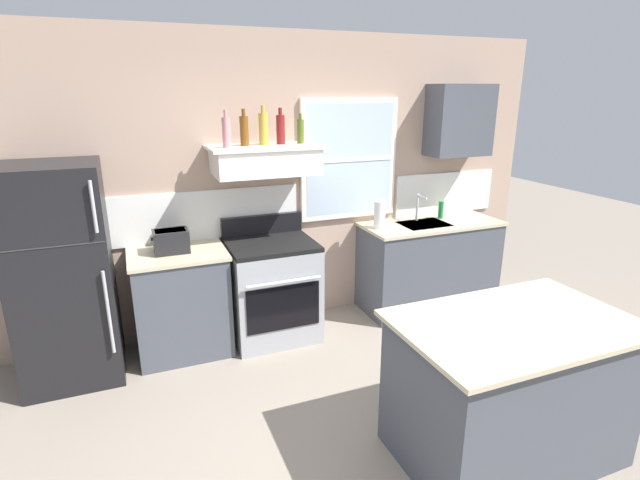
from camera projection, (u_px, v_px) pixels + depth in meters
The scene contains 18 objects.
ground_plane at pixel (400, 463), 2.98m from camera, with size 16.00×16.00×0.00m, color gray.
back_wall at pixel (287, 183), 4.56m from camera, with size 5.40×0.11×2.70m.
refrigerator at pixel (63, 275), 3.68m from camera, with size 0.70×0.72×1.70m.
counter_left_of_stove at pixel (182, 302), 4.15m from camera, with size 0.79×0.63×0.91m.
toaster at pixel (171, 241), 3.98m from camera, with size 0.30×0.20×0.19m.
stove_range at pixel (272, 289), 4.40m from camera, with size 0.76×0.69×1.09m.
range_hood_shelf at pixel (265, 160), 4.14m from camera, with size 0.96×0.52×0.24m.
bottle_rose_pink at pixel (226, 132), 3.91m from camera, with size 0.07×0.07×0.30m.
bottle_amber_wine at pixel (244, 130), 4.03m from camera, with size 0.07×0.07×0.30m.
bottle_champagne_gold_foil at pixel (264, 128), 4.09m from camera, with size 0.08×0.08×0.33m.
bottle_red_label_wine at pixel (281, 129), 4.16m from camera, with size 0.07×0.07×0.31m.
bottle_olive_oil_square at pixel (301, 131), 4.22m from camera, with size 0.06×0.06×0.26m.
counter_right_with_sink at pixel (428, 264), 5.04m from camera, with size 1.43×0.63×0.91m.
sink_faucet at pixel (419, 204), 4.91m from camera, with size 0.03×0.17×0.28m.
paper_towel_roll at pixel (380, 215), 4.66m from camera, with size 0.11×0.11×0.27m, color white.
dish_soap_bottle at pixel (441, 210), 5.04m from camera, with size 0.06×0.06×0.18m, color #268C3F.
kitchen_island at pixel (508, 388), 2.95m from camera, with size 1.40×0.90×0.91m.
upper_cabinet_right at pixel (459, 120), 4.86m from camera, with size 0.64×0.32×0.70m.
Camera 1 is at (-1.37, -2.07, 2.20)m, focal length 27.20 mm.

